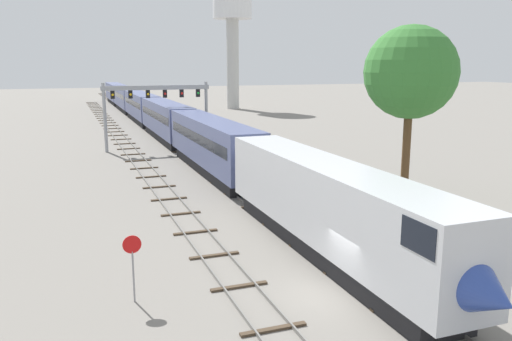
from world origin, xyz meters
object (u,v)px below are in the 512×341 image
at_px(passenger_train, 151,112).
at_px(trackside_tree_left, 411,73).
at_px(water_tower, 232,16).
at_px(signal_gantry, 157,100).
at_px(stop_sign, 133,259).

height_order(passenger_train, trackside_tree_left, trackside_tree_left).
bearing_deg(water_tower, signal_gantry, -116.95).
distance_m(passenger_train, trackside_tree_left, 49.38).
xyz_separation_m(water_tower, trackside_tree_left, (-12.56, -78.01, -10.19)).
bearing_deg(trackside_tree_left, stop_sign, -155.33).
height_order(water_tower, stop_sign, water_tower).
height_order(signal_gantry, stop_sign, signal_gantry).
bearing_deg(stop_sign, signal_gantry, 78.68).
bearing_deg(trackside_tree_left, water_tower, 80.86).
distance_m(passenger_train, signal_gantry, 18.74).
xyz_separation_m(passenger_train, signal_gantry, (-2.25, -18.36, 3.01)).
height_order(stop_sign, trackside_tree_left, trackside_tree_left).
distance_m(signal_gantry, trackside_tree_left, 32.15).
height_order(passenger_train, signal_gantry, signal_gantry).
bearing_deg(passenger_train, trackside_tree_left, -78.45).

